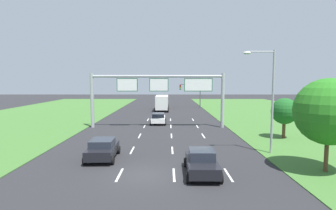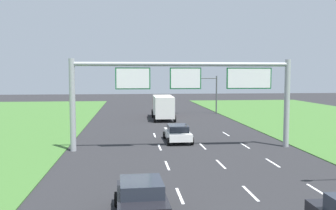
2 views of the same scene
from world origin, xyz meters
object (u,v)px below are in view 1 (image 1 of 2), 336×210
at_px(traffic_light_mast, 193,90).
at_px(roadside_tree_near, 330,112).
at_px(car_mid_lane, 203,162).
at_px(street_lamp, 270,92).
at_px(roadside_tree_mid, 286,111).
at_px(car_lead_silver, 104,149).
at_px(sign_gantry, 161,89).
at_px(box_truck, 163,102).
at_px(car_near_red, 160,118).

height_order(traffic_light_mast, roadside_tree_near, roadside_tree_near).
distance_m(car_mid_lane, street_lamp, 8.82).
bearing_deg(traffic_light_mast, roadside_tree_mid, -78.02).
bearing_deg(car_lead_silver, roadside_tree_near, -12.90).
bearing_deg(roadside_tree_mid, sign_gantry, 153.30).
height_order(car_mid_lane, traffic_light_mast, traffic_light_mast).
distance_m(sign_gantry, street_lamp, 15.36).
bearing_deg(car_lead_silver, street_lamp, 4.45).
height_order(sign_gantry, street_lamp, street_lamp).
distance_m(car_mid_lane, sign_gantry, 17.91).
height_order(car_lead_silver, traffic_light_mast, traffic_light_mast).
distance_m(car_mid_lane, box_truck, 37.00).
xyz_separation_m(box_truck, roadside_tree_mid, (13.28, -26.33, 1.20)).
height_order(car_near_red, box_truck, box_truck).
bearing_deg(roadside_tree_mid, car_lead_silver, -157.31).
height_order(car_near_red, sign_gantry, sign_gantry).
bearing_deg(roadside_tree_near, street_lamp, 116.65).
xyz_separation_m(sign_gantry, roadside_tree_mid, (13.14, -6.61, -2.06)).
distance_m(car_lead_silver, roadside_tree_near, 16.06).
height_order(car_mid_lane, street_lamp, street_lamp).
relative_size(box_truck, sign_gantry, 0.50).
height_order(street_lamp, roadside_tree_near, street_lamp).
distance_m(street_lamp, roadside_tree_near, 5.11).
distance_m(car_near_red, car_lead_silver, 17.34).
relative_size(sign_gantry, street_lamp, 2.03).
bearing_deg(car_near_red, box_truck, 88.72).
relative_size(box_truck, roadside_tree_mid, 2.03).
bearing_deg(roadside_tree_mid, car_near_red, 143.99).
bearing_deg(roadside_tree_mid, car_mid_lane, -133.35).
distance_m(street_lamp, roadside_tree_mid, 7.24).
bearing_deg(box_truck, traffic_light_mast, 41.29).
distance_m(car_lead_silver, roadside_tree_mid, 18.68).
height_order(car_lead_silver, sign_gantry, sign_gantry).
relative_size(car_lead_silver, roadside_tree_mid, 0.95).
xyz_separation_m(sign_gantry, street_lamp, (9.22, -12.28, 0.14)).
relative_size(car_lead_silver, car_mid_lane, 0.99).
xyz_separation_m(car_near_red, roadside_tree_near, (11.77, -19.92, 3.28)).
distance_m(traffic_light_mast, roadside_tree_mid, 32.61).
bearing_deg(car_near_red, traffic_light_mast, 72.51).
height_order(car_mid_lane, sign_gantry, sign_gantry).
relative_size(car_near_red, sign_gantry, 0.26).
bearing_deg(car_near_red, car_mid_lane, -80.79).
distance_m(box_truck, sign_gantry, 19.99).
bearing_deg(sign_gantry, box_truck, 90.38).
height_order(street_lamp, roadside_tree_mid, street_lamp).
bearing_deg(sign_gantry, car_near_red, 95.55).
bearing_deg(car_lead_silver, box_truck, 81.43).
bearing_deg(street_lamp, car_lead_silver, -173.55).
distance_m(car_lead_silver, street_lamp, 13.96).
distance_m(car_lead_silver, traffic_light_mast, 40.52).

